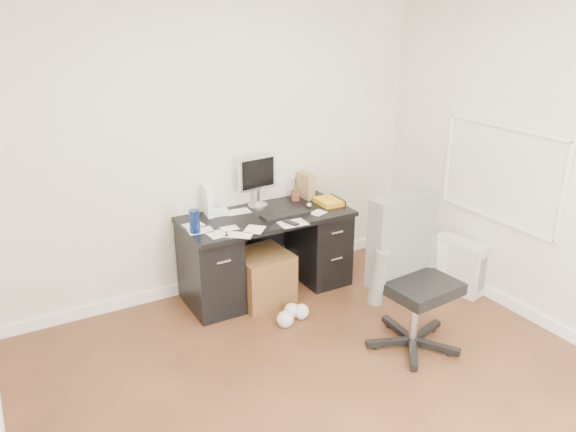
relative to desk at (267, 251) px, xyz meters
name	(u,v)px	position (x,y,z in m)	size (l,w,h in m)	color
ground	(342,404)	(-0.30, -1.65, -0.40)	(4.00, 4.00, 0.00)	#452B16
room_shell	(354,161)	(-0.27, -1.62, 1.26)	(4.02, 4.02, 2.71)	beige
desk	(267,251)	(0.00, 0.00, 0.00)	(1.50, 0.70, 0.75)	black
loose_papers	(248,220)	(-0.20, -0.05, 0.35)	(1.10, 0.60, 0.00)	silver
lcd_monitor	(257,181)	(0.03, 0.23, 0.59)	(0.38, 0.22, 0.48)	silver
keyboard	(285,214)	(0.13, -0.11, 0.36)	(0.44, 0.15, 0.02)	black
computer_mouse	(309,205)	(0.41, -0.05, 0.38)	(0.05, 0.05, 0.05)	silver
travel_mug	(195,222)	(-0.69, -0.08, 0.45)	(0.09, 0.09, 0.19)	navy
white_binder	(207,200)	(-0.44, 0.25, 0.48)	(0.11, 0.23, 0.26)	white
magazine_file	(306,185)	(0.54, 0.22, 0.47)	(0.10, 0.21, 0.24)	#976F49
pen_cup	(295,189)	(0.42, 0.21, 0.46)	(0.09, 0.09, 0.21)	#582B19
yellow_book	(329,201)	(0.64, -0.04, 0.37)	(0.20, 0.26, 0.04)	#F3AF1A
paper_remote	(293,222)	(0.10, -0.30, 0.36)	(0.24, 0.19, 0.02)	silver
office_chair	(418,277)	(0.57, -1.35, 0.19)	(0.67, 0.67, 1.18)	#4B4D4B
pc_tower	(458,265)	(1.54, -0.84, -0.16)	(0.22, 0.49, 0.49)	#BBB6A9
shopping_bag	(440,266)	(1.43, -0.73, -0.18)	(0.32, 0.23, 0.43)	silver
wicker_basket	(262,277)	(-0.12, -0.14, -0.17)	(0.46, 0.46, 0.46)	#4A3316
desk_printer	(255,284)	(-0.12, -0.01, -0.30)	(0.35, 0.29, 0.20)	slate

